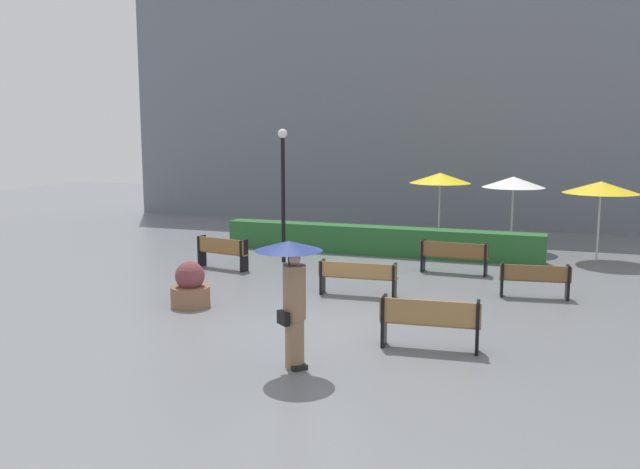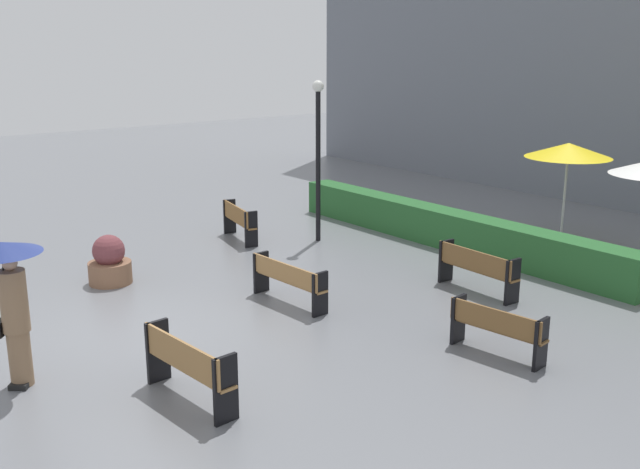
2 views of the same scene
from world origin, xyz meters
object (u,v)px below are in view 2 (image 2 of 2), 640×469
(bench_near_right, at_px, (187,364))
(planter_pot, at_px, (110,263))
(pedestrian_with_umbrella, at_px, (9,289))
(bench_far_right, at_px, (497,327))
(bench_far_left, at_px, (239,219))
(patio_umbrella_yellow, at_px, (568,150))
(bench_back_row, at_px, (477,267))
(bench_mid_center, at_px, (288,279))
(lamp_post, at_px, (318,144))

(bench_near_right, height_order, planter_pot, planter_pot)
(pedestrian_with_umbrella, height_order, planter_pot, pedestrian_with_umbrella)
(bench_far_right, bearing_deg, bench_far_left, 176.24)
(bench_far_left, relative_size, patio_umbrella_yellow, 0.68)
(pedestrian_with_umbrella, relative_size, planter_pot, 2.09)
(bench_back_row, distance_m, patio_umbrella_yellow, 5.14)
(bench_mid_center, distance_m, bench_far_right, 4.15)
(bench_back_row, distance_m, lamp_post, 5.40)
(bench_far_right, xyz_separation_m, lamp_post, (-7.25, 2.11, 1.95))
(planter_pot, height_order, patio_umbrella_yellow, patio_umbrella_yellow)
(planter_pot, xyz_separation_m, lamp_post, (-0.01, 5.46, 1.98))
(pedestrian_with_umbrella, relative_size, patio_umbrella_yellow, 0.87)
(lamp_post, bearing_deg, bench_far_right, -16.19)
(bench_far_left, distance_m, lamp_post, 2.75)
(bench_far_right, relative_size, patio_umbrella_yellow, 0.66)
(bench_near_right, relative_size, bench_far_right, 1.11)
(bench_back_row, bearing_deg, bench_far_right, -43.99)
(patio_umbrella_yellow, bearing_deg, bench_near_right, -81.20)
(bench_back_row, distance_m, bench_far_right, 3.06)
(bench_mid_center, height_order, bench_far_left, bench_far_left)
(planter_pot, bearing_deg, bench_mid_center, 33.45)
(pedestrian_with_umbrella, distance_m, planter_pot, 4.76)
(bench_back_row, height_order, planter_pot, planter_pot)
(bench_back_row, bearing_deg, planter_pot, -132.69)
(patio_umbrella_yellow, bearing_deg, lamp_post, -129.42)
(bench_far_left, distance_m, pedestrian_with_umbrella, 8.44)
(patio_umbrella_yellow, bearing_deg, bench_far_right, -63.40)
(bench_far_right, distance_m, bench_far_left, 8.53)
(bench_far_right, relative_size, bench_far_left, 0.97)
(bench_mid_center, relative_size, bench_far_right, 1.16)
(bench_back_row, relative_size, lamp_post, 0.47)
(bench_back_row, distance_m, bench_far_left, 6.51)
(bench_back_row, xyz_separation_m, bench_far_right, (2.20, -2.12, -0.05))
(bench_back_row, height_order, patio_umbrella_yellow, patio_umbrella_yellow)
(bench_near_right, bearing_deg, bench_mid_center, 124.66)
(bench_back_row, relative_size, bench_far_right, 1.14)
(pedestrian_with_umbrella, distance_m, lamp_post, 9.17)
(bench_near_right, relative_size, planter_pot, 1.76)
(bench_mid_center, height_order, lamp_post, lamp_post)
(bench_back_row, height_order, bench_far_right, bench_back_row)
(bench_near_right, xyz_separation_m, bench_far_right, (1.64, 4.57, -0.08))
(lamp_post, bearing_deg, bench_near_right, -49.96)
(planter_pot, bearing_deg, bench_far_right, 24.82)
(bench_far_right, xyz_separation_m, bench_far_left, (-8.52, 0.56, 0.06))
(bench_back_row, relative_size, bench_mid_center, 0.98)
(bench_near_right, bearing_deg, planter_pot, 167.69)
(bench_far_left, bearing_deg, bench_far_right, -3.76)
(bench_back_row, xyz_separation_m, bench_near_right, (0.56, -6.70, 0.03))
(bench_far_left, relative_size, planter_pot, 1.64)
(bench_far_right, bearing_deg, planter_pot, -155.18)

